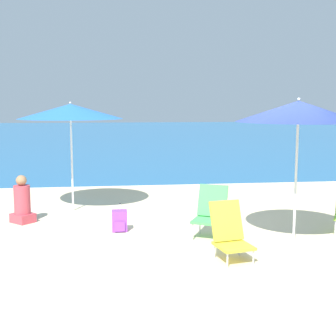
% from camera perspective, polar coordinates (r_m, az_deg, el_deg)
% --- Properties ---
extents(ground_plane, '(60.00, 60.00, 0.00)m').
position_cam_1_polar(ground_plane, '(7.30, 9.90, -8.85)').
color(ground_plane, beige).
extents(sea_water, '(60.00, 40.00, 0.01)m').
position_cam_1_polar(sea_water, '(31.93, -3.28, 4.14)').
color(sea_water, '#23669E').
rests_on(sea_water, ground).
extents(beach_umbrella_navy, '(1.80, 1.80, 2.17)m').
position_cam_1_polar(beach_umbrella_navy, '(6.97, 15.61, 6.66)').
color(beach_umbrella_navy, white).
rests_on(beach_umbrella_navy, ground).
extents(beach_umbrella_blue, '(2.00, 2.00, 2.12)m').
position_cam_1_polar(beach_umbrella_blue, '(9.17, -11.81, 6.77)').
color(beach_umbrella_blue, white).
rests_on(beach_umbrella_blue, ground).
extents(beach_chair_yellow, '(0.55, 0.65, 0.77)m').
position_cam_1_polar(beach_chair_yellow, '(6.41, 7.55, -7.80)').
color(beach_chair_yellow, silver).
rests_on(beach_chair_yellow, ground).
extents(beach_chair_green, '(0.67, 0.72, 0.80)m').
position_cam_1_polar(beach_chair_green, '(7.42, 5.22, -5.21)').
color(beach_chair_green, silver).
rests_on(beach_chair_green, ground).
extents(person_seated_near, '(0.48, 0.48, 0.84)m').
position_cam_1_polar(person_seated_near, '(8.63, -17.34, -4.09)').
color(person_seated_near, '#BF3F4C').
rests_on(person_seated_near, ground).
extents(backpack_purple, '(0.25, 0.22, 0.35)m').
position_cam_1_polar(backpack_purple, '(7.76, -5.93, -6.45)').
color(backpack_purple, purple).
rests_on(backpack_purple, ground).
extents(water_bottle, '(0.07, 0.07, 0.22)m').
position_cam_1_polar(water_bottle, '(8.92, -5.83, -5.13)').
color(water_bottle, silver).
rests_on(water_bottle, ground).
extents(seagull, '(0.27, 0.11, 0.23)m').
position_cam_1_polar(seagull, '(10.72, 4.49, -2.60)').
color(seagull, gold).
rests_on(seagull, ground).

